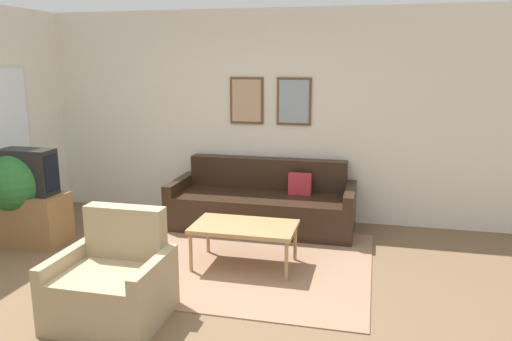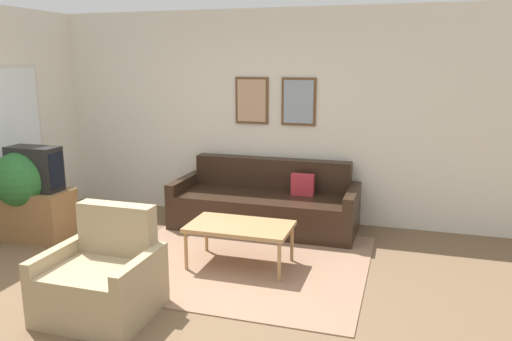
# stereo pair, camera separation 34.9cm
# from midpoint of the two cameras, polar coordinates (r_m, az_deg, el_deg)

# --- Properties ---
(ground_plane) EXTENTS (16.00, 16.00, 0.00)m
(ground_plane) POSITION_cam_midpoint_polar(r_m,az_deg,el_deg) (4.51, -14.31, -15.08)
(ground_plane) COLOR brown
(area_rug) EXTENTS (2.57, 2.26, 0.01)m
(area_rug) POSITION_cam_midpoint_polar(r_m,az_deg,el_deg) (5.27, -3.21, -10.45)
(area_rug) COLOR #937056
(area_rug) RESTS_ON ground_plane
(wall_back) EXTENTS (8.00, 0.09, 2.70)m
(wall_back) POSITION_cam_midpoint_polar(r_m,az_deg,el_deg) (6.62, -3.69, 6.33)
(wall_back) COLOR silver
(wall_back) RESTS_ON ground_plane
(couch) EXTENTS (2.28, 0.90, 0.83)m
(couch) POSITION_cam_midpoint_polar(r_m,az_deg,el_deg) (6.27, -0.81, -3.93)
(couch) COLOR black
(couch) RESTS_ON ground_plane
(coffee_table) EXTENTS (1.04, 0.61, 0.44)m
(coffee_table) POSITION_cam_midpoint_polar(r_m,az_deg,el_deg) (5.05, -3.34, -6.65)
(coffee_table) COLOR #A87F51
(coffee_table) RESTS_ON ground_plane
(tv_stand) EXTENTS (0.76, 0.47, 0.58)m
(tv_stand) POSITION_cam_midpoint_polar(r_m,az_deg,el_deg) (6.33, -25.63, -5.00)
(tv_stand) COLOR olive
(tv_stand) RESTS_ON ground_plane
(tv) EXTENTS (0.61, 0.28, 0.52)m
(tv) POSITION_cam_midpoint_polar(r_m,az_deg,el_deg) (6.20, -26.08, -0.15)
(tv) COLOR black
(tv) RESTS_ON tv_stand
(armchair) EXTENTS (0.87, 0.76, 0.87)m
(armchair) POSITION_cam_midpoint_polar(r_m,az_deg,el_deg) (4.34, -18.32, -12.28)
(armchair) COLOR tan
(armchair) RESTS_ON ground_plane
(potted_plant_tall) EXTENTS (0.66, 0.66, 1.06)m
(potted_plant_tall) POSITION_cam_midpoint_polar(r_m,az_deg,el_deg) (6.26, -27.23, -1.53)
(potted_plant_tall) COLOR beige
(potted_plant_tall) RESTS_ON ground_plane
(potted_plant_by_window) EXTENTS (0.43, 0.43, 0.69)m
(potted_plant_by_window) POSITION_cam_midpoint_polar(r_m,az_deg,el_deg) (6.78, -24.99, -2.61)
(potted_plant_by_window) COLOR slate
(potted_plant_by_window) RESTS_ON ground_plane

